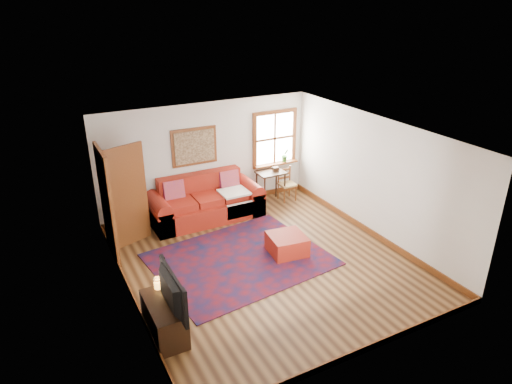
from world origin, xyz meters
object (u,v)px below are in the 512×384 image
red_ottoman (287,244)px  ladder_back_chair (286,183)px  side_table (271,177)px  red_leather_sofa (206,204)px  media_cabinet (164,319)px

red_ottoman → ladder_back_chair: bearing=66.3°
side_table → ladder_back_chair: bearing=-5.3°
ladder_back_chair → red_leather_sofa: bearing=-179.3°
red_leather_sofa → ladder_back_chair: red_leather_sofa is taller
red_leather_sofa → media_cabinet: size_ratio=2.51×
media_cabinet → red_ottoman: bearing=22.2°
ladder_back_chair → media_cabinet: ladder_back_chair is taller
red_ottoman → media_cabinet: (-2.79, -1.14, 0.08)m
red_ottoman → media_cabinet: bearing=-150.7°
side_table → media_cabinet: size_ratio=0.78×
ladder_back_chair → red_ottoman: bearing=-120.8°
red_leather_sofa → side_table: bearing=2.2°
ladder_back_chair → media_cabinet: size_ratio=0.83×
red_ottoman → media_cabinet: media_cabinet is taller
red_ottoman → side_table: 2.47m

